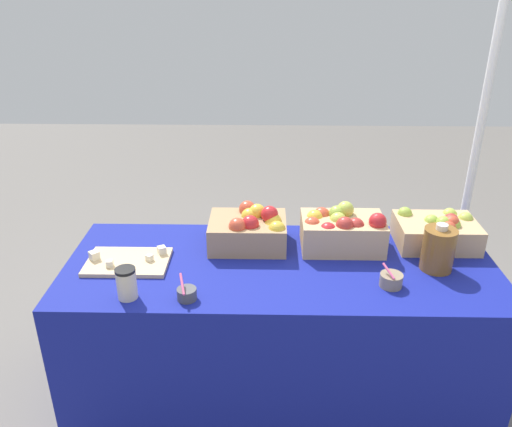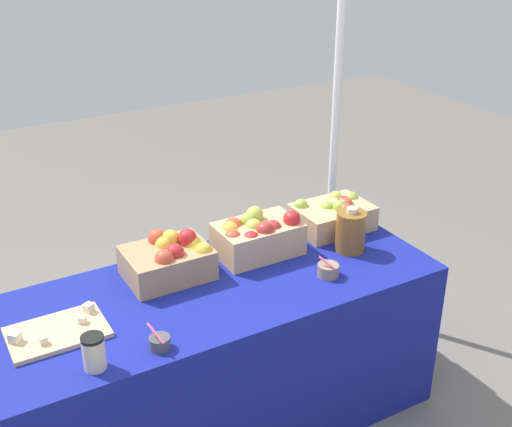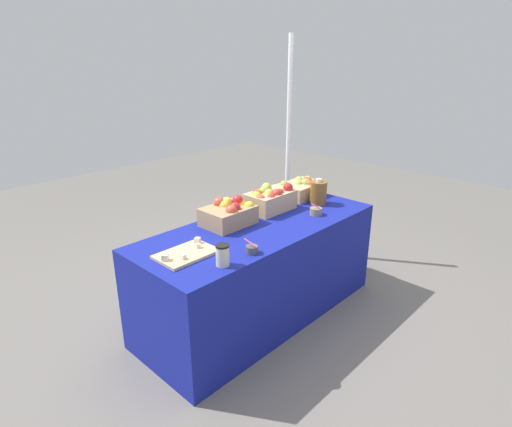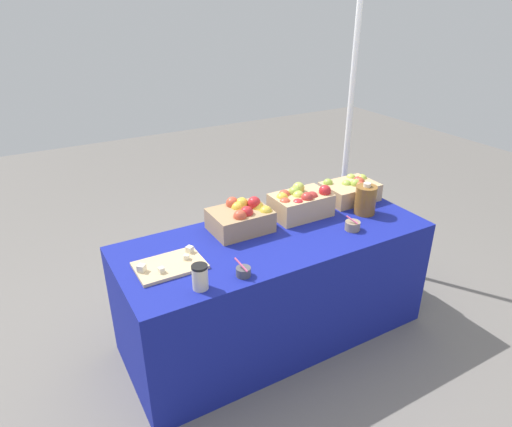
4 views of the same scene
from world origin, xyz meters
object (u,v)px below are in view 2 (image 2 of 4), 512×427
at_px(sample_bowl_mid, 160,342).
at_px(tent_pole, 334,140).
at_px(cider_jug, 351,231).
at_px(apple_crate_left, 333,214).
at_px(apple_crate_right, 170,258).
at_px(coffee_cup, 94,352).
at_px(cutting_board_front, 57,332).
at_px(sample_bowl_near, 328,270).
at_px(apple_crate_middle, 257,236).

height_order(sample_bowl_mid, tent_pole, tent_pole).
relative_size(sample_bowl_mid, cider_jug, 0.46).
bearing_deg(apple_crate_left, apple_crate_right, -178.38).
bearing_deg(coffee_cup, cutting_board_front, 104.13).
relative_size(apple_crate_right, cutting_board_front, 0.99).
height_order(sample_bowl_near, sample_bowl_mid, sample_bowl_mid).
distance_m(apple_crate_left, cutting_board_front, 1.43).
xyz_separation_m(apple_crate_right, tent_pole, (1.14, 0.40, 0.21)).
height_order(sample_bowl_mid, coffee_cup, coffee_cup).
bearing_deg(sample_bowl_near, apple_crate_left, 51.60).
distance_m(apple_crate_left, cider_jug, 0.23).
height_order(sample_bowl_near, coffee_cup, coffee_cup).
bearing_deg(sample_bowl_near, apple_crate_middle, 117.44).
height_order(apple_crate_middle, sample_bowl_near, apple_crate_middle).
xyz_separation_m(apple_crate_left, apple_crate_middle, (-0.46, -0.04, 0.02)).
bearing_deg(apple_crate_middle, cutting_board_front, -170.03).
distance_m(sample_bowl_near, coffee_cup, 1.06).
distance_m(sample_bowl_mid, coffee_cup, 0.24).
xyz_separation_m(apple_crate_left, sample_bowl_near, (-0.29, -0.37, -0.04)).
bearing_deg(apple_crate_left, apple_crate_middle, -174.62).
relative_size(coffee_cup, tent_pole, 0.06).
relative_size(cutting_board_front, cider_jug, 1.68).
distance_m(apple_crate_right, sample_bowl_mid, 0.52).
relative_size(cider_jug, coffee_cup, 1.64).
relative_size(apple_crate_middle, cider_jug, 1.76).
height_order(sample_bowl_mid, cider_jug, cider_jug).
bearing_deg(apple_crate_left, tent_pole, 54.71).
bearing_deg(apple_crate_left, sample_bowl_near, -128.40).
xyz_separation_m(apple_crate_middle, apple_crate_right, (-0.41, 0.02, -0.01)).
bearing_deg(coffee_cup, sample_bowl_near, 5.67).
bearing_deg(apple_crate_middle, apple_crate_left, 5.38).
bearing_deg(tent_pole, apple_crate_right, -160.62).
bearing_deg(apple_crate_middle, tent_pole, 30.04).
distance_m(apple_crate_left, apple_crate_right, 0.87).
xyz_separation_m(apple_crate_right, cider_jug, (0.81, -0.20, 0.01)).
xyz_separation_m(apple_crate_left, sample_bowl_mid, (-1.11, -0.48, -0.05)).
relative_size(apple_crate_middle, sample_bowl_near, 3.92).
xyz_separation_m(cutting_board_front, cider_jug, (1.34, -0.01, 0.09)).
xyz_separation_m(apple_crate_right, sample_bowl_mid, (-0.24, -0.45, -0.06)).
distance_m(apple_crate_middle, tent_pole, 0.86).
height_order(cutting_board_front, coffee_cup, coffee_cup).
xyz_separation_m(sample_bowl_mid, coffee_cup, (-0.23, 0.01, 0.04)).
distance_m(sample_bowl_near, tent_pole, 0.97).
xyz_separation_m(sample_bowl_mid, cider_jug, (1.04, 0.26, 0.07)).
relative_size(apple_crate_right, coffee_cup, 2.73).
bearing_deg(tent_pole, apple_crate_left, -125.29).
relative_size(sample_bowl_near, sample_bowl_mid, 0.99).
relative_size(apple_crate_left, tent_pole, 0.18).
relative_size(apple_crate_left, cider_jug, 1.72).
relative_size(apple_crate_right, cider_jug, 1.66).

